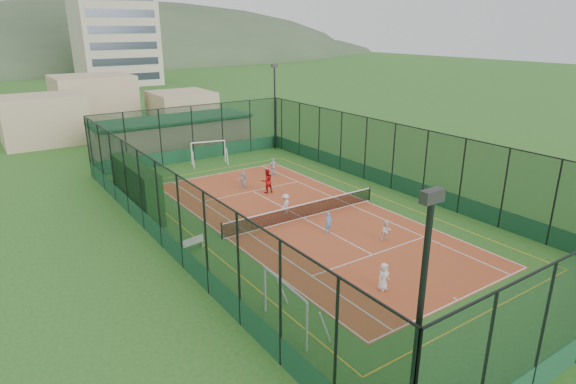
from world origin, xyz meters
name	(u,v)px	position (x,y,z in m)	size (l,w,h in m)	color
ground	(303,218)	(0.00, 0.00, 0.00)	(300.00, 300.00, 0.00)	#286221
court_slab	(303,218)	(0.00, 0.00, 0.01)	(11.17, 23.97, 0.01)	#BE562A
tennis_net	(303,210)	(0.00, 0.00, 0.53)	(11.67, 0.12, 1.06)	black
perimeter_fence	(303,181)	(0.00, 0.00, 2.50)	(18.12, 34.12, 5.00)	black
floodlight_sw	(417,345)	(-8.60, -16.60, 4.12)	(0.60, 0.26, 8.25)	black
floodlight_ne	(275,107)	(8.60, 16.60, 4.12)	(0.60, 0.26, 8.25)	black
clubhouse	(173,134)	(0.00, 22.00, 1.57)	(15.20, 7.20, 3.15)	tan
apartment_tower	(112,8)	(12.00, 82.00, 15.00)	(15.00, 12.00, 30.00)	beige
distant_hills	(17,66)	(0.00, 150.00, 0.00)	(200.00, 60.00, 24.00)	#384C33
hedge_left	(136,188)	(-8.30, 7.30, 1.62)	(1.11, 7.39, 3.24)	black
white_bench	(191,243)	(-7.80, -0.28, 0.40)	(1.42, 0.39, 0.80)	white
futsal_goal_near	(284,307)	(-7.70, -9.32, 1.07)	(0.96, 3.30, 2.13)	white
futsal_goal_far	(209,153)	(0.64, 15.21, 1.00)	(3.10, 0.90, 2.00)	white
child_near_left	(384,277)	(-2.15, -9.31, 0.69)	(0.66, 0.43, 1.36)	white
child_near_mid	(329,223)	(-0.11, -2.73, 0.65)	(0.47, 0.31, 1.28)	#529FE9
child_near_right	(386,231)	(1.92, -5.46, 0.61)	(0.58, 0.45, 1.20)	white
child_far_left	(285,204)	(-0.55, 1.20, 0.70)	(0.89, 0.51, 1.38)	silver
child_far_right	(273,167)	(3.46, 8.92, 0.74)	(0.86, 0.36, 1.46)	silver
child_far_back	(243,179)	(-0.17, 7.53, 0.66)	(1.21, 0.39, 1.31)	silver
coach	(267,181)	(0.72, 5.51, 0.91)	(0.88, 0.68, 1.81)	#AC1312
tennis_balls	(286,211)	(-0.26, 1.51, 0.04)	(2.84, 0.64, 0.07)	#CCE033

